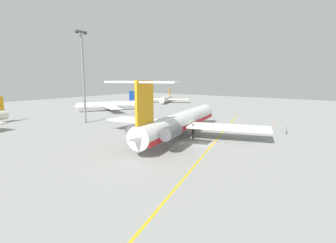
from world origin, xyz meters
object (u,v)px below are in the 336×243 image
at_px(main_jetliner, 179,122).
at_px(safety_cone_wingtip, 274,125).
at_px(ground_crew_portside, 133,117).
at_px(safety_cone_nose, 147,116).
at_px(ground_crew_near_nose, 287,130).
at_px(airliner_mid_right, 107,105).
at_px(light_mast, 83,74).
at_px(airliner_far_right, 166,99).
at_px(ground_crew_near_tail, 174,116).

bearing_deg(main_jetliner, safety_cone_wingtip, -38.38).
height_order(ground_crew_portside, safety_cone_nose, ground_crew_portside).
bearing_deg(ground_crew_near_nose, airliner_mid_right, -64.24).
distance_m(safety_cone_nose, light_mast, 27.79).
bearing_deg(airliner_far_right, airliner_mid_right, -23.83).
relative_size(airliner_far_right, light_mast, 0.91).
height_order(ground_crew_near_nose, safety_cone_wingtip, ground_crew_near_nose).
xyz_separation_m(ground_crew_near_tail, light_mast, (-23.51, 18.41, 14.34)).
xyz_separation_m(ground_crew_portside, light_mast, (-12.31, 9.35, 14.32)).
xyz_separation_m(airliner_far_right, safety_cone_nose, (-47.82, -26.35, -2.10)).
bearing_deg(safety_cone_wingtip, ground_crew_portside, 113.24).
relative_size(airliner_far_right, safety_cone_nose, 46.89).
height_order(ground_crew_near_tail, safety_cone_wingtip, ground_crew_near_tail).
distance_m(airliner_far_right, safety_cone_wingtip, 80.64).
relative_size(safety_cone_wingtip, light_mast, 0.02).
bearing_deg(safety_cone_wingtip, ground_crew_near_nose, -150.88).
height_order(ground_crew_near_nose, ground_crew_portside, ground_crew_near_nose).
bearing_deg(airliner_far_right, safety_cone_wingtip, 34.72).
xyz_separation_m(airliner_far_right, safety_cone_wingtip, (-40.18, -69.89, -2.10)).
height_order(main_jetliner, light_mast, light_mast).
height_order(airliner_far_right, safety_cone_wingtip, airliner_far_right).
height_order(main_jetliner, ground_crew_portside, main_jetliner).
bearing_deg(airliner_mid_right, ground_crew_near_tail, 115.90).
height_order(ground_crew_near_nose, safety_cone_nose, ground_crew_near_nose).
relative_size(main_jetliner, ground_crew_portside, 27.22).
bearing_deg(ground_crew_near_tail, airliner_far_right, -131.11).
bearing_deg(airliner_far_right, light_mast, -9.81).
bearing_deg(ground_crew_near_nose, light_mast, -40.84).
bearing_deg(safety_cone_wingtip, airliner_mid_right, 94.06).
bearing_deg(safety_cone_nose, main_jetliner, -127.12).
bearing_deg(ground_crew_near_nose, ground_crew_near_tail, -66.06).
distance_m(airliner_mid_right, safety_cone_wingtip, 68.87).
xyz_separation_m(main_jetliner, ground_crew_portside, (11.80, 26.22, -2.70)).
bearing_deg(light_mast, ground_crew_near_nose, -70.86).
xyz_separation_m(ground_crew_near_nose, ground_crew_near_tail, (4.02, 37.74, -0.06)).
distance_m(airliner_mid_right, ground_crew_near_tail, 36.78).
height_order(airliner_mid_right, safety_cone_nose, airliner_mid_right).
relative_size(airliner_far_right, ground_crew_near_tail, 14.93).
height_order(ground_crew_near_tail, safety_cone_nose, ground_crew_near_tail).
xyz_separation_m(ground_crew_near_tail, ground_crew_portside, (-11.20, 9.07, 0.02)).
bearing_deg(safety_cone_wingtip, light_mast, 120.71).
height_order(main_jetliner, airliner_mid_right, main_jetliner).
distance_m(ground_crew_near_tail, light_mast, 33.13).
distance_m(ground_crew_near_nose, safety_cone_nose, 49.43).
xyz_separation_m(ground_crew_near_nose, ground_crew_portside, (-7.18, 46.81, -0.04)).
relative_size(ground_crew_near_nose, ground_crew_near_tail, 1.05).
xyz_separation_m(main_jetliner, safety_cone_nose, (21.76, 28.76, -3.54)).
relative_size(ground_crew_near_tail, safety_cone_nose, 3.14).
distance_m(ground_crew_portside, safety_cone_wingtip, 44.63).
bearing_deg(ground_crew_near_tail, ground_crew_portside, -29.28).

